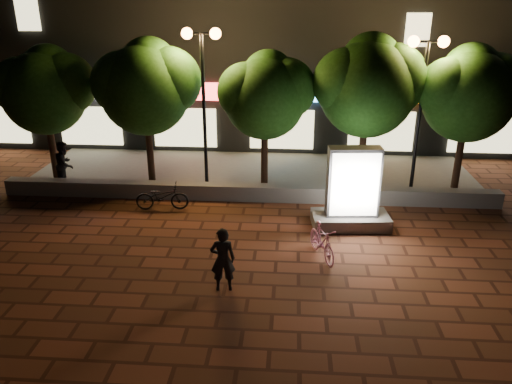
# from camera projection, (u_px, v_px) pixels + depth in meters

# --- Properties ---
(ground) EXTENTS (80.00, 80.00, 0.00)m
(ground) POSITION_uv_depth(u_px,v_px,m) (232.00, 260.00, 12.47)
(ground) COLOR brown
(ground) RESTS_ON ground
(retaining_wall) EXTENTS (16.00, 0.45, 0.50)m
(retaining_wall) POSITION_uv_depth(u_px,v_px,m) (246.00, 192.00, 16.09)
(retaining_wall) COLOR #64615D
(retaining_wall) RESTS_ON ground
(sidewalk) EXTENTS (16.00, 5.00, 0.08)m
(sidewalk) POSITION_uv_depth(u_px,v_px,m) (253.00, 173.00, 18.49)
(sidewalk) COLOR #64615D
(sidewalk) RESTS_ON ground
(building_block) EXTENTS (28.00, 8.12, 11.30)m
(building_block) POSITION_uv_depth(u_px,v_px,m) (264.00, 24.00, 22.70)
(building_block) COLOR black
(building_block) RESTS_ON ground
(tree_far_left) EXTENTS (3.36, 2.80, 4.63)m
(tree_far_left) POSITION_uv_depth(u_px,v_px,m) (46.00, 87.00, 16.82)
(tree_far_left) COLOR black
(tree_far_left) RESTS_ON sidewalk
(tree_left) EXTENTS (3.60, 3.00, 4.89)m
(tree_left) POSITION_uv_depth(u_px,v_px,m) (147.00, 84.00, 16.52)
(tree_left) COLOR black
(tree_left) RESTS_ON sidewalk
(tree_mid) EXTENTS (3.24, 2.70, 4.50)m
(tree_mid) POSITION_uv_depth(u_px,v_px,m) (267.00, 93.00, 16.33)
(tree_mid) COLOR black
(tree_mid) RESTS_ON sidewalk
(tree_right) EXTENTS (3.72, 3.10, 5.07)m
(tree_right) POSITION_uv_depth(u_px,v_px,m) (369.00, 83.00, 15.97)
(tree_right) COLOR black
(tree_right) RESTS_ON sidewalk
(tree_far_right) EXTENTS (3.48, 2.90, 4.76)m
(tree_far_right) POSITION_uv_depth(u_px,v_px,m) (470.00, 90.00, 15.82)
(tree_far_right) COLOR black
(tree_far_right) RESTS_ON sidewalk
(street_lamp_left) EXTENTS (1.26, 0.36, 5.18)m
(street_lamp_left) POSITION_uv_depth(u_px,v_px,m) (202.00, 68.00, 15.93)
(street_lamp_left) COLOR black
(street_lamp_left) RESTS_ON sidewalk
(street_lamp_right) EXTENTS (1.26, 0.36, 4.98)m
(street_lamp_right) POSITION_uv_depth(u_px,v_px,m) (425.00, 74.00, 15.49)
(street_lamp_right) COLOR black
(street_lamp_right) RESTS_ON sidewalk
(ad_kiosk) EXTENTS (2.25, 1.27, 2.35)m
(ad_kiosk) POSITION_uv_depth(u_px,v_px,m) (352.00, 195.00, 13.97)
(ad_kiosk) COLOR #64615D
(ad_kiosk) RESTS_ON ground
(scooter_pink) EXTENTS (0.91, 1.56, 0.90)m
(scooter_pink) POSITION_uv_depth(u_px,v_px,m) (322.00, 242.00, 12.41)
(scooter_pink) COLOR #F597CE
(scooter_pink) RESTS_ON ground
(rider) EXTENTS (0.60, 0.44, 1.51)m
(rider) POSITION_uv_depth(u_px,v_px,m) (223.00, 259.00, 10.95)
(rider) COLOR black
(rider) RESTS_ON ground
(scooter_parked) EXTENTS (1.67, 0.74, 0.85)m
(scooter_parked) POSITION_uv_depth(u_px,v_px,m) (162.00, 197.00, 15.28)
(scooter_parked) COLOR black
(scooter_parked) RESTS_ON ground
(pedestrian) EXTENTS (0.68, 0.83, 1.61)m
(pedestrian) POSITION_uv_depth(u_px,v_px,m) (65.00, 164.00, 16.75)
(pedestrian) COLOR black
(pedestrian) RESTS_ON sidewalk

